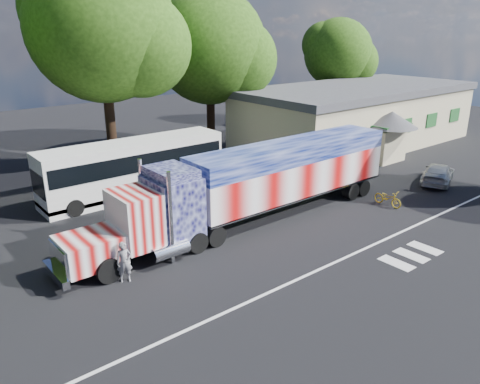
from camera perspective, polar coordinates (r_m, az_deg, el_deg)
ground at (r=23.22m, az=4.70°, el=-6.35°), size 100.00×100.00×0.00m
lane_markings at (r=22.21m, az=14.74°, el=-8.23°), size 30.00×2.67×0.01m
semi_truck at (r=25.11m, az=2.25°, el=1.21°), size 20.27×3.20×4.32m
coach_bus at (r=30.14m, az=-12.72°, el=2.98°), size 11.79×2.74×3.43m
hall_building at (r=43.76m, az=14.09°, el=9.07°), size 22.40×12.80×5.20m
parked_car at (r=34.66m, az=22.99°, el=2.09°), size 4.85×3.37×1.30m
woman at (r=20.17m, az=-13.93°, el=-8.29°), size 0.76×0.63×1.77m
bicycle at (r=29.18m, az=17.57°, el=-0.70°), size 0.65×1.83×0.96m
tree_ne_a at (r=40.58m, az=-3.52°, el=17.19°), size 9.87×9.40×13.25m
tree_n_mid at (r=33.80m, az=-16.20°, el=18.61°), size 10.29×9.80×14.97m
tree_far_ne at (r=52.08m, az=11.99°, el=16.19°), size 7.46×7.10×11.08m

